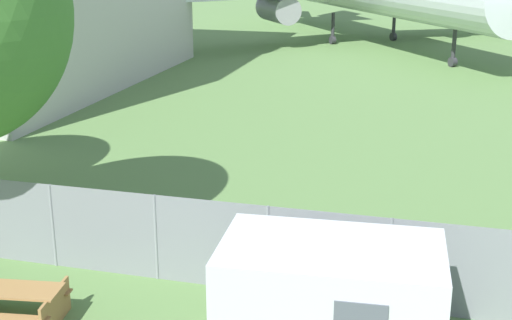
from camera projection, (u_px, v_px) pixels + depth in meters
name	position (u px, v px, depth m)	size (l,w,h in m)	color
perimeter_fence	(156.00, 237.00, 15.70)	(56.07, 0.07, 2.01)	gray
portable_cabin	(330.00, 308.00, 12.41)	(3.97, 2.57, 2.34)	silver
picnic_bench_near_cabin	(11.00, 301.00, 14.03)	(2.17, 1.67, 0.76)	olive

